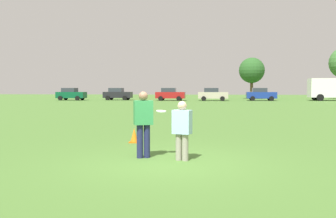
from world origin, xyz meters
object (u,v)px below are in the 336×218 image
(frisbee, at_px, (161,111))
(parked_car_mid_right, at_px, (213,94))
(parked_car_near_left, at_px, (71,94))
(player_defender, at_px, (182,128))
(parked_car_mid_left, at_px, (117,94))
(player_thrower, at_px, (143,121))
(traffic_cone, at_px, (134,136))
(parked_car_near_right, at_px, (261,94))
(parked_car_center, at_px, (170,94))

(frisbee, relative_size, parked_car_mid_right, 0.06)
(parked_car_near_left, bearing_deg, player_defender, -65.69)
(frisbee, xyz_separation_m, parked_car_mid_left, (-12.30, 44.38, -0.28))
(player_thrower, height_order, parked_car_mid_right, parked_car_mid_right)
(traffic_cone, relative_size, parked_car_mid_left, 0.11)
(traffic_cone, bearing_deg, player_thrower, -73.49)
(frisbee, relative_size, parked_car_near_right, 0.06)
(player_thrower, relative_size, frisbee, 6.33)
(parked_car_center, xyz_separation_m, parked_car_near_right, (13.00, 1.19, 0.00))
(player_defender, height_order, frisbee, player_defender)
(player_thrower, distance_m, frisbee, 0.54)
(traffic_cone, bearing_deg, parked_car_near_right, 76.46)
(parked_car_center, height_order, parked_car_mid_right, same)
(parked_car_center, bearing_deg, parked_car_near_right, 5.24)
(traffic_cone, relative_size, parked_car_mid_right, 0.11)
(player_thrower, bearing_deg, parked_car_mid_right, 86.83)
(traffic_cone, height_order, parked_car_mid_right, parked_car_mid_right)
(parked_car_mid_left, xyz_separation_m, parked_car_mid_right, (14.24, -1.56, 0.00))
(parked_car_mid_left, bearing_deg, parked_car_near_right, -0.85)
(frisbee, relative_size, parked_car_mid_left, 0.06)
(player_thrower, height_order, parked_car_center, parked_car_center)
(player_defender, distance_m, parked_car_center, 43.60)
(player_thrower, xyz_separation_m, parked_car_center, (-3.73, 43.10, -0.05))
(parked_car_near_left, distance_m, parked_car_mid_left, 6.83)
(player_thrower, relative_size, parked_car_mid_left, 0.41)
(parked_car_center, xyz_separation_m, parked_car_mid_right, (6.11, -0.05, 0.00))
(parked_car_near_left, bearing_deg, player_thrower, -66.71)
(frisbee, bearing_deg, parked_car_near_right, 78.66)
(player_thrower, xyz_separation_m, frisbee, (0.44, 0.22, 0.23))
(traffic_cone, bearing_deg, parked_car_center, 94.18)
(player_defender, xyz_separation_m, parked_car_mid_left, (-12.88, 44.85, 0.10))
(parked_car_center, bearing_deg, traffic_cone, -85.82)
(frisbee, bearing_deg, traffic_cone, 116.93)
(player_defender, distance_m, parked_car_near_right, 45.29)
(player_thrower, height_order, parked_car_near_right, parked_car_near_right)
(player_defender, relative_size, parked_car_mid_right, 0.35)
(frisbee, xyz_separation_m, parked_car_center, (-4.16, 42.88, -0.28))
(player_defender, relative_size, parked_car_center, 0.35)
(frisbee, relative_size, parked_car_center, 0.06)
(player_thrower, relative_size, parked_car_mid_right, 0.41)
(player_thrower, distance_m, parked_car_center, 43.26)
(parked_car_near_left, xyz_separation_m, parked_car_mid_left, (6.61, 1.70, 0.00))
(traffic_cone, xyz_separation_m, parked_car_near_left, (-17.70, 40.32, 0.69))
(parked_car_mid_right, bearing_deg, parked_car_near_right, 10.26)
(player_defender, xyz_separation_m, traffic_cone, (-1.79, 2.83, -0.60))
(parked_car_near_right, bearing_deg, parked_car_mid_left, 179.15)
(parked_car_mid_right, xyz_separation_m, parked_car_near_right, (6.89, 1.25, 0.00))
(player_defender, height_order, parked_car_center, parked_car_center)
(player_thrower, height_order, player_defender, player_thrower)
(frisbee, bearing_deg, player_thrower, -152.88)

